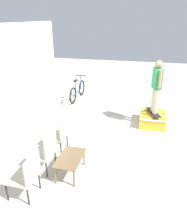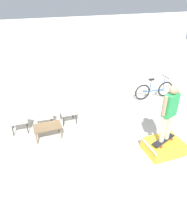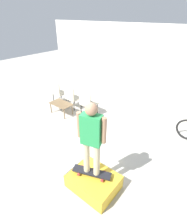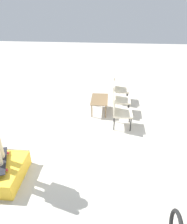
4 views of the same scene
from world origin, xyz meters
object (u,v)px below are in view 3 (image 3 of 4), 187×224
at_px(skate_ramp_box, 93,181).
at_px(patio_chair_left, 58,91).
at_px(skateboard_on_ramp, 92,172).
at_px(coffee_table, 61,105).
at_px(patio_chair_right, 88,102).
at_px(person_skater, 91,136).
at_px(patio_chair_center, 72,96).

distance_m(skate_ramp_box, patio_chair_left, 4.44).
height_order(skate_ramp_box, patio_chair_left, patio_chair_left).
distance_m(skateboard_on_ramp, coffee_table, 3.40).
xyz_separation_m(patio_chair_left, patio_chair_right, (1.60, -0.00, 0.00)).
height_order(skateboard_on_ramp, person_skater, person_skater).
xyz_separation_m(skate_ramp_box, patio_chair_left, (-3.76, 2.33, 0.34)).
bearing_deg(person_skater, skateboard_on_ramp, 10.08).
bearing_deg(patio_chair_right, skateboard_on_ramp, 132.43).
relative_size(patio_chair_left, patio_chair_right, 1.00).
height_order(person_skater, patio_chair_center, person_skater).
bearing_deg(person_skater, coffee_table, 132.56).
xyz_separation_m(skate_ramp_box, patio_chair_right, (-2.16, 2.33, 0.34)).
relative_size(coffee_table, patio_chair_left, 0.90).
bearing_deg(patio_chair_right, coffee_table, 36.06).
relative_size(person_skater, coffee_table, 1.93).
bearing_deg(coffee_table, skate_ramp_box, -30.53).
bearing_deg(patio_chair_center, coffee_table, 92.55).
bearing_deg(patio_chair_center, skate_ramp_box, 144.08).
xyz_separation_m(coffee_table, patio_chair_center, (-0.00, 0.58, 0.14)).
height_order(skate_ramp_box, person_skater, person_skater).
bearing_deg(skate_ramp_box, skateboard_on_ramp, -174.61).
xyz_separation_m(coffee_table, patio_chair_left, (-0.80, 0.58, 0.14)).
bearing_deg(coffee_table, skateboard_on_ramp, -30.95).
bearing_deg(patio_chair_right, person_skater, 132.43).
distance_m(skate_ramp_box, skateboard_on_ramp, 0.26).
relative_size(coffee_table, patio_chair_center, 0.90).
distance_m(person_skater, patio_chair_left, 4.48).
height_order(skate_ramp_box, skateboard_on_ramp, skateboard_on_ramp).
relative_size(skate_ramp_box, skateboard_on_ramp, 1.24).
bearing_deg(patio_chair_left, patio_chair_center, -179.42).
bearing_deg(patio_chair_center, person_skater, 143.63).
bearing_deg(skate_ramp_box, coffee_table, 149.47).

